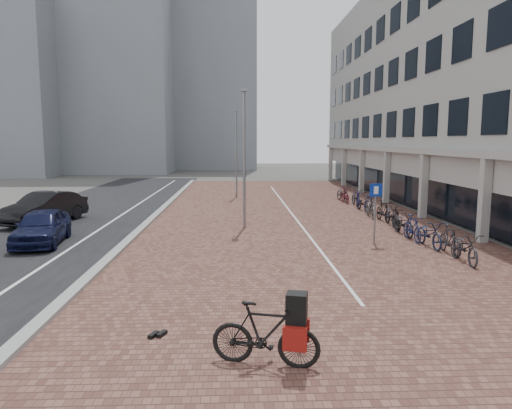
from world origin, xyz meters
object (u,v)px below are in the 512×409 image
object	(u,v)px
car_dark	(45,208)
parking_sign	(375,204)
car_navy	(42,227)
hero_bike	(265,333)

from	to	relation	value
car_dark	parking_sign	world-z (taller)	parking_sign
car_navy	car_dark	xyz separation A→B (m)	(-1.73, 4.71, 0.07)
car_dark	hero_bike	size ratio (longest dim) A/B	2.27
car_navy	parking_sign	xyz separation A→B (m)	(12.83, -0.63, 0.89)
hero_bike	parking_sign	distance (m)	10.89
car_dark	parking_sign	xyz separation A→B (m)	(14.56, -5.34, 0.82)
car_dark	parking_sign	size ratio (longest dim) A/B	1.95
car_navy	hero_bike	bearing A→B (deg)	-59.82
parking_sign	hero_bike	bearing A→B (deg)	-125.41
car_navy	parking_sign	world-z (taller)	parking_sign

